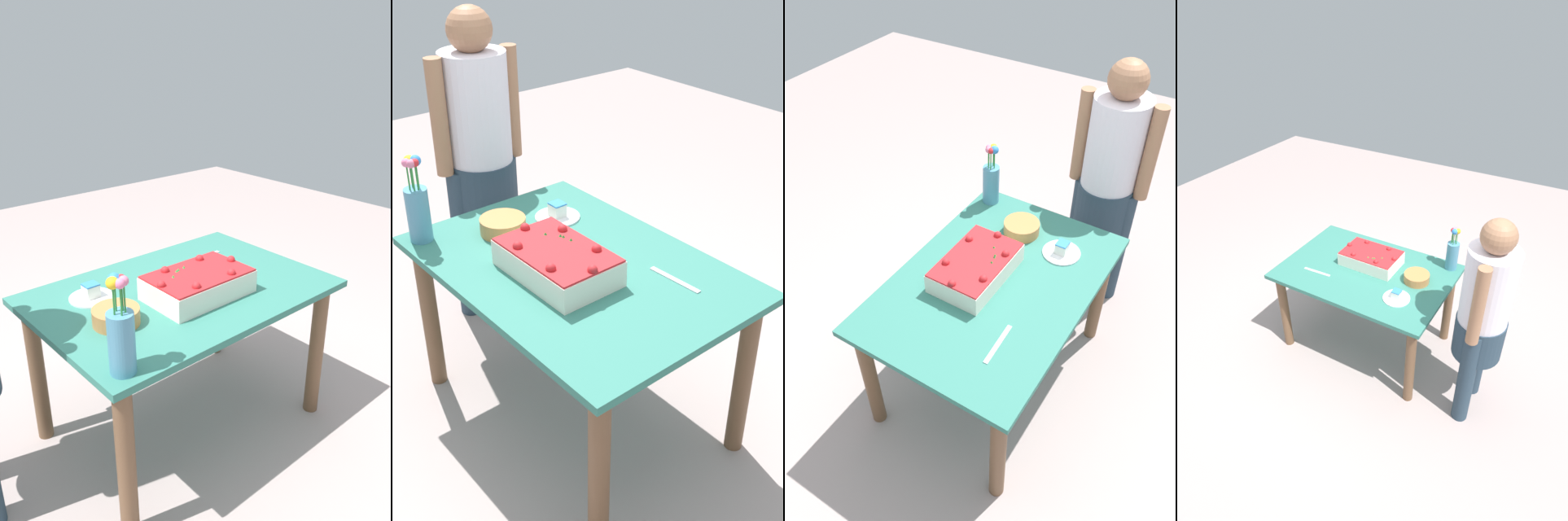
{
  "view_description": "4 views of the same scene",
  "coord_description": "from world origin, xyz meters",
  "views": [
    {
      "loc": [
        1.26,
        1.54,
        1.7
      ],
      "look_at": [
        -0.02,
        0.07,
        0.87
      ],
      "focal_mm": 35.0,
      "sensor_mm": 36.0,
      "label": 1
    },
    {
      "loc": [
        -1.6,
        1.28,
        1.96
      ],
      "look_at": [
        -0.03,
        -0.03,
        0.74
      ],
      "focal_mm": 45.0,
      "sensor_mm": 36.0,
      "label": 2
    },
    {
      "loc": [
        -1.45,
        -0.83,
        2.39
      ],
      "look_at": [
        0.01,
        0.09,
        0.8
      ],
      "focal_mm": 35.0,
      "sensor_mm": 36.0,
      "label": 3
    },
    {
      "loc": [
        1.26,
        -2.1,
        2.51
      ],
      "look_at": [
        0.07,
        -0.03,
        0.86
      ],
      "focal_mm": 28.0,
      "sensor_mm": 36.0,
      "label": 4
    }
  ],
  "objects": [
    {
      "name": "ground_plane",
      "position": [
        0.0,
        0.0,
        0.0
      ],
      "size": [
        8.0,
        8.0,
        0.0
      ],
      "primitive_type": "plane",
      "color": "#A89592"
    },
    {
      "name": "dining_table",
      "position": [
        0.0,
        0.0,
        0.6
      ],
      "size": [
        1.25,
        0.86,
        0.72
      ],
      "color": "#327466",
      "rests_on": "ground_plane"
    },
    {
      "name": "sheet_cake",
      "position": [
        -0.01,
        0.09,
        0.78
      ],
      "size": [
        0.43,
        0.27,
        0.13
      ],
      "color": "white",
      "rests_on": "dining_table"
    },
    {
      "name": "serving_plate_with_slice",
      "position": [
        0.34,
        -0.18,
        0.74
      ],
      "size": [
        0.19,
        0.19,
        0.07
      ],
      "color": "white",
      "rests_on": "dining_table"
    },
    {
      "name": "cake_knife",
      "position": [
        -0.31,
        -0.2,
        0.72
      ],
      "size": [
        0.22,
        0.03,
        0.0
      ],
      "primitive_type": "cube",
      "rotation": [
        0.0,
        0.0,
        3.19
      ],
      "color": "silver",
      "rests_on": "dining_table"
    },
    {
      "name": "flower_vase",
      "position": [
        0.53,
        0.34,
        0.86
      ],
      "size": [
        0.09,
        0.09,
        0.35
      ],
      "color": "teal",
      "rests_on": "dining_table"
    },
    {
      "name": "fruit_bowl",
      "position": [
        0.38,
        0.07,
        0.75
      ],
      "size": [
        0.18,
        0.18,
        0.06
      ],
      "primitive_type": "cylinder",
      "color": "#BD7841",
      "rests_on": "dining_table"
    },
    {
      "name": "person_standing",
      "position": [
        0.92,
        -0.17,
        0.85
      ],
      "size": [
        0.31,
        0.45,
        1.49
      ],
      "rotation": [
        0.0,
        0.0,
        3.14
      ],
      "color": "#263949",
      "rests_on": "ground_plane"
    }
  ]
}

